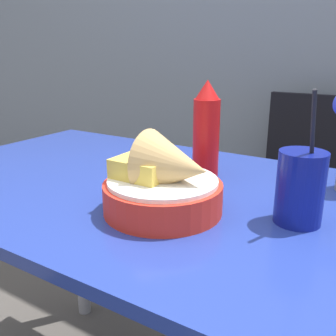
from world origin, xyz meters
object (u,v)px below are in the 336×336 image
(food_basket, at_px, (166,184))
(drink_cup, at_px, (300,190))
(ketchup_bottle, at_px, (206,131))
(chair_far_window, at_px, (308,188))

(food_basket, height_order, drink_cup, drink_cup)
(ketchup_bottle, bearing_deg, chair_far_window, 80.57)
(chair_far_window, xyz_separation_m, ketchup_bottle, (-0.12, -0.70, 0.34))
(ketchup_bottle, bearing_deg, food_basket, -81.61)
(chair_far_window, distance_m, food_basket, 0.98)
(drink_cup, bearing_deg, chair_far_window, 99.29)
(chair_far_window, bearing_deg, drink_cup, -80.71)
(food_basket, xyz_separation_m, ketchup_bottle, (-0.03, 0.23, 0.05))
(food_basket, bearing_deg, ketchup_bottle, 98.39)
(food_basket, relative_size, drink_cup, 0.94)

